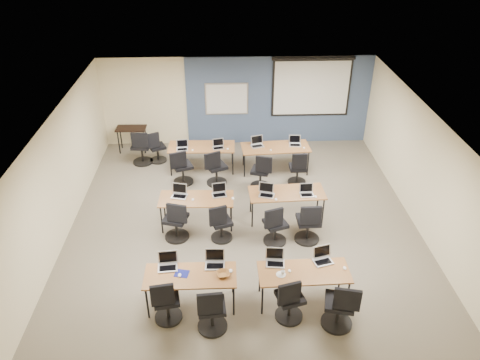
{
  "coord_description": "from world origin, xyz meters",
  "views": [
    {
      "loc": [
        -0.44,
        -8.7,
        6.51
      ],
      "look_at": [
        -0.07,
        0.4,
        1.05
      ],
      "focal_mm": 35.0,
      "sensor_mm": 36.0,
      "label": 1
    }
  ],
  "objects_px": {
    "task_chair_6": "(275,228)",
    "training_table_front_left": "(190,277)",
    "training_table_mid_left": "(196,200)",
    "training_table_back_right": "(275,148)",
    "task_chair_5": "(221,225)",
    "training_table_back_left": "(202,148)",
    "training_table_front_right": "(304,274)",
    "laptop_6": "(266,192)",
    "laptop_4": "(179,193)",
    "task_chair_1": "(212,313)",
    "task_chair_10": "(261,174)",
    "laptop_11": "(295,143)",
    "laptop_9": "(218,146)",
    "spare_chair_b": "(142,150)",
    "task_chair_0": "(166,304)",
    "task_chair_4": "(176,223)",
    "laptop_1": "(215,261)",
    "laptop_3": "(323,258)",
    "task_chair_8": "(182,170)",
    "task_chair_3": "(340,309)",
    "training_table_mid_right": "(287,194)",
    "laptop_10": "(257,143)",
    "laptop_2": "(275,260)",
    "task_chair_9": "(216,170)",
    "projector_screen": "(312,84)",
    "utility_table": "(131,131)",
    "spare_chair_a": "(156,150)",
    "laptop_7": "(307,192)",
    "task_chair_2": "(289,302)",
    "task_chair_7": "(308,225)",
    "laptop_0": "(168,263)",
    "laptop_5": "(219,192)"
  },
  "relations": [
    {
      "from": "task_chair_0",
      "to": "laptop_3",
      "type": "xyz_separation_m",
      "value": [
        2.87,
        0.67,
        0.39
      ]
    },
    {
      "from": "laptop_9",
      "to": "spare_chair_b",
      "type": "height_order",
      "value": "spare_chair_b"
    },
    {
      "from": "projector_screen",
      "to": "task_chair_10",
      "type": "height_order",
      "value": "projector_screen"
    },
    {
      "from": "training_table_back_left",
      "to": "task_chair_7",
      "type": "bearing_deg",
      "value": -52.37
    },
    {
      "from": "training_table_front_right",
      "to": "task_chair_0",
      "type": "relative_size",
      "value": 1.69
    },
    {
      "from": "training_table_front_right",
      "to": "training_table_mid_left",
      "type": "relative_size",
      "value": 0.99
    },
    {
      "from": "task_chair_0",
      "to": "laptop_3",
      "type": "bearing_deg",
      "value": 4.31
    },
    {
      "from": "task_chair_7",
      "to": "laptop_0",
      "type": "bearing_deg",
      "value": -153.32
    },
    {
      "from": "training_table_mid_right",
      "to": "task_chair_5",
      "type": "distance_m",
      "value": 1.74
    },
    {
      "from": "task_chair_9",
      "to": "training_table_mid_left",
      "type": "bearing_deg",
      "value": -127.84
    },
    {
      "from": "training_table_mid_left",
      "to": "training_table_back_right",
      "type": "relative_size",
      "value": 0.91
    },
    {
      "from": "training_table_mid_left",
      "to": "laptop_5",
      "type": "relative_size",
      "value": 5.22
    },
    {
      "from": "training_table_mid_left",
      "to": "laptop_6",
      "type": "xyz_separation_m",
      "value": [
        1.6,
        0.09,
        0.11
      ]
    },
    {
      "from": "task_chair_1",
      "to": "spare_chair_a",
      "type": "height_order",
      "value": "task_chair_1"
    },
    {
      "from": "task_chair_4",
      "to": "laptop_9",
      "type": "distance_m",
      "value": 3.19
    },
    {
      "from": "training_table_front_left",
      "to": "training_table_front_right",
      "type": "bearing_deg",
      "value": 0.38
    },
    {
      "from": "task_chair_10",
      "to": "laptop_11",
      "type": "height_order",
      "value": "task_chair_10"
    },
    {
      "from": "task_chair_0",
      "to": "task_chair_4",
      "type": "relative_size",
      "value": 0.96
    },
    {
      "from": "projector_screen",
      "to": "laptop_6",
      "type": "height_order",
      "value": "projector_screen"
    },
    {
      "from": "laptop_9",
      "to": "task_chair_10",
      "type": "xyz_separation_m",
      "value": [
        1.1,
        -0.94,
        -0.38
      ]
    },
    {
      "from": "laptop_10",
      "to": "laptop_2",
      "type": "bearing_deg",
      "value": -106.36
    },
    {
      "from": "task_chair_3",
      "to": "spare_chair_a",
      "type": "relative_size",
      "value": 1.07
    },
    {
      "from": "task_chair_9",
      "to": "projector_screen",
      "type": "bearing_deg",
      "value": 15.92
    },
    {
      "from": "training_table_back_right",
      "to": "laptop_6",
      "type": "xyz_separation_m",
      "value": [
        -0.47,
        -2.4,
        0.11
      ]
    },
    {
      "from": "task_chair_6",
      "to": "training_table_front_left",
      "type": "bearing_deg",
      "value": -153.52
    },
    {
      "from": "task_chair_4",
      "to": "task_chair_5",
      "type": "distance_m",
      "value": 0.97
    },
    {
      "from": "task_chair_0",
      "to": "task_chair_5",
      "type": "xyz_separation_m",
      "value": [
        0.97,
        2.29,
        -0.01
      ]
    },
    {
      "from": "task_chair_5",
      "to": "laptop_1",
      "type": "bearing_deg",
      "value": -112.87
    },
    {
      "from": "laptop_6",
      "to": "spare_chair_b",
      "type": "xyz_separation_m",
      "value": [
        -3.28,
        2.93,
        -0.36
      ]
    },
    {
      "from": "task_chair_3",
      "to": "task_chair_1",
      "type": "bearing_deg",
      "value": -167.27
    },
    {
      "from": "training_table_back_left",
      "to": "laptop_11",
      "type": "relative_size",
      "value": 5.62
    },
    {
      "from": "laptop_7",
      "to": "spare_chair_a",
      "type": "distance_m",
      "value": 4.88
    },
    {
      "from": "task_chair_8",
      "to": "spare_chair_a",
      "type": "xyz_separation_m",
      "value": [
        -0.81,
        1.24,
        -0.02
      ]
    },
    {
      "from": "laptop_2",
      "to": "task_chair_9",
      "type": "distance_m",
      "value": 4.21
    },
    {
      "from": "training_table_back_left",
      "to": "training_table_front_right",
      "type": "bearing_deg",
      "value": -66.89
    },
    {
      "from": "laptop_0",
      "to": "laptop_4",
      "type": "distance_m",
      "value": 2.4
    },
    {
      "from": "training_table_back_right",
      "to": "task_chair_8",
      "type": "xyz_separation_m",
      "value": [
        -2.53,
        -0.62,
        -0.27
      ]
    },
    {
      "from": "projector_screen",
      "to": "task_chair_2",
      "type": "height_order",
      "value": "projector_screen"
    },
    {
      "from": "training_table_back_right",
      "to": "task_chair_1",
      "type": "height_order",
      "value": "task_chair_1"
    },
    {
      "from": "laptop_6",
      "to": "spare_chair_b",
      "type": "relative_size",
      "value": 0.33
    },
    {
      "from": "laptop_4",
      "to": "utility_table",
      "type": "xyz_separation_m",
      "value": [
        -1.69,
        3.72,
        -0.14
      ]
    },
    {
      "from": "laptop_4",
      "to": "task_chair_1",
      "type": "bearing_deg",
      "value": -64.31
    },
    {
      "from": "task_chair_1",
      "to": "training_table_back_right",
      "type": "bearing_deg",
      "value": 68.72
    },
    {
      "from": "training_table_front_right",
      "to": "training_table_mid_right",
      "type": "xyz_separation_m",
      "value": [
        0.03,
        2.69,
        0.0
      ]
    },
    {
      "from": "task_chair_5",
      "to": "training_table_front_left",
      "type": "bearing_deg",
      "value": -125.1
    },
    {
      "from": "training_table_back_right",
      "to": "laptop_9",
      "type": "distance_m",
      "value": 1.57
    },
    {
      "from": "laptop_1",
      "to": "task_chair_10",
      "type": "relative_size",
      "value": 0.36
    },
    {
      "from": "laptop_2",
      "to": "laptop_9",
      "type": "distance_m",
      "value": 4.86
    },
    {
      "from": "spare_chair_b",
      "to": "training_table_mid_right",
      "type": "bearing_deg",
      "value": -32.41
    },
    {
      "from": "laptop_3",
      "to": "task_chair_5",
      "type": "bearing_deg",
      "value": 124.04
    }
  ]
}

